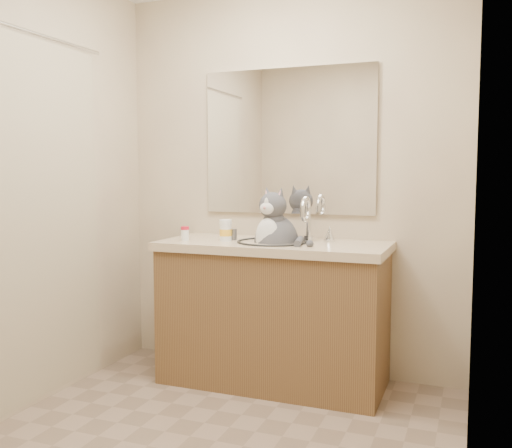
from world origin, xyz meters
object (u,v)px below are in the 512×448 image
Objects in this scene: grey_canister at (233,234)px; pill_bottle_orange at (226,231)px; cat at (276,240)px; pill_bottle_redcap at (185,233)px.

pill_bottle_orange is at bearing -109.99° from grey_canister.
pill_bottle_orange reaches higher than grey_canister.
cat is at bearing -1.32° from grey_canister.
pill_bottle_redcap reaches higher than grey_canister.
cat reaches higher than pill_bottle_orange.
cat is 7.88× the size of grey_canister.
cat is 0.55m from pill_bottle_redcap.
pill_bottle_redcap is 0.29m from grey_canister.
cat reaches higher than pill_bottle_redcap.
grey_canister is at bearing 27.36° from pill_bottle_redcap.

